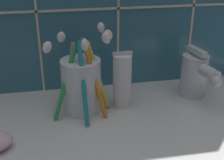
{
  "coord_description": "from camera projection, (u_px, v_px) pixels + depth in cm",
  "views": [
    {
      "loc": [
        -12.49,
        -52.79,
        35.83
      ],
      "look_at": [
        -2.22,
        2.14,
        9.87
      ],
      "focal_mm": 50.0,
      "sensor_mm": 36.0,
      "label": 1
    }
  ],
  "objects": [
    {
      "name": "toothpaste_tube",
      "position": [
        122.0,
        80.0,
        0.66
      ],
      "size": [
        4.09,
        3.9,
        12.53
      ],
      "color": "white",
      "rests_on": "sink_counter"
    },
    {
      "name": "toothbrush_cup",
      "position": [
        82.0,
        83.0,
        0.64
      ],
      "size": [
        14.25,
        13.2,
        18.25
      ],
      "color": "silver",
      "rests_on": "sink_counter"
    },
    {
      "name": "sink_counter",
      "position": [
        125.0,
        123.0,
        0.64
      ],
      "size": [
        72.18,
        33.11,
        2.0
      ],
      "primitive_type": "cube",
      "color": "silver",
      "rests_on": "ground"
    },
    {
      "name": "sink_faucet",
      "position": [
        196.0,
        74.0,
        0.7
      ],
      "size": [
        5.97,
        11.51,
        11.31
      ],
      "rotation": [
        0.0,
        0.0,
        -1.39
      ],
      "color": "silver",
      "rests_on": "sink_counter"
    }
  ]
}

